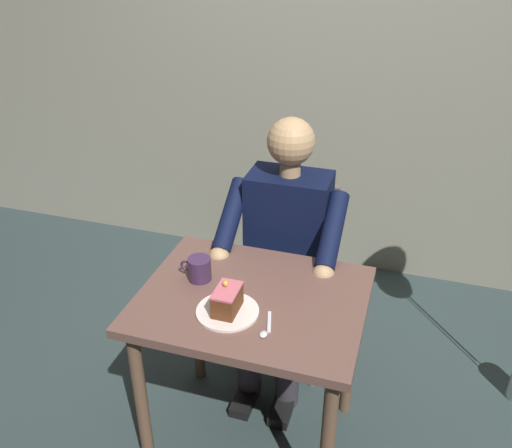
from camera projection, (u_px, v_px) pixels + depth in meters
name	position (u px, v px, depth m)	size (l,w,h in m)	color
ground_plane	(253.00, 436.00, 2.38)	(14.00, 14.00, 0.00)	#2C3B3B
cafe_rear_panel	(339.00, 20.00, 2.94)	(6.40, 0.12, 3.00)	gray
dining_table	(252.00, 321.00, 2.07)	(0.83, 0.66, 0.75)	brown
chair	(291.00, 266.00, 2.67)	(0.42, 0.42, 0.89)	#5F504D
seated_person	(283.00, 254.00, 2.45)	(0.53, 0.58, 1.27)	black
dessert_plate	(227.00, 311.00, 1.93)	(0.22, 0.22, 0.01)	silver
cake_slice	(227.00, 300.00, 1.91)	(0.08, 0.13, 0.11)	#592F17
coffee_cup	(199.00, 268.00, 2.09)	(0.12, 0.09, 0.09)	#3A2546
dessert_spoon	(266.00, 328.00, 1.85)	(0.04, 0.14, 0.01)	silver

